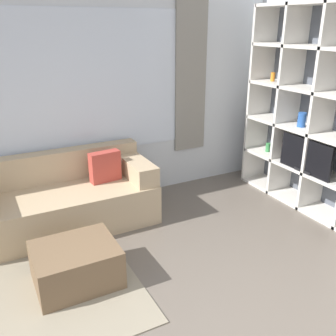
# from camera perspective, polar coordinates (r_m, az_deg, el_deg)

# --- Properties ---
(wall_back) EXTENTS (6.90, 0.11, 2.70)m
(wall_back) POSITION_cam_1_polar(r_m,az_deg,el_deg) (4.34, -17.36, 10.55)
(wall_back) COLOR silver
(wall_back) RESTS_ON ground_plane
(shelving_unit) EXTENTS (0.40, 2.12, 2.31)m
(shelving_unit) POSITION_cam_1_polar(r_m,az_deg,el_deg) (4.56, 22.70, 7.58)
(shelving_unit) COLOR #515660
(shelving_unit) RESTS_ON ground_plane
(couch_main) EXTENTS (1.90, 0.83, 0.78)m
(couch_main) POSITION_cam_1_polar(r_m,az_deg,el_deg) (4.21, -15.48, -4.74)
(couch_main) COLOR tan
(couch_main) RESTS_ON ground_plane
(ottoman) EXTENTS (0.69, 0.57, 0.35)m
(ottoman) POSITION_cam_1_polar(r_m,az_deg,el_deg) (3.36, -13.83, -14.14)
(ottoman) COLOR brown
(ottoman) RESTS_ON ground_plane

